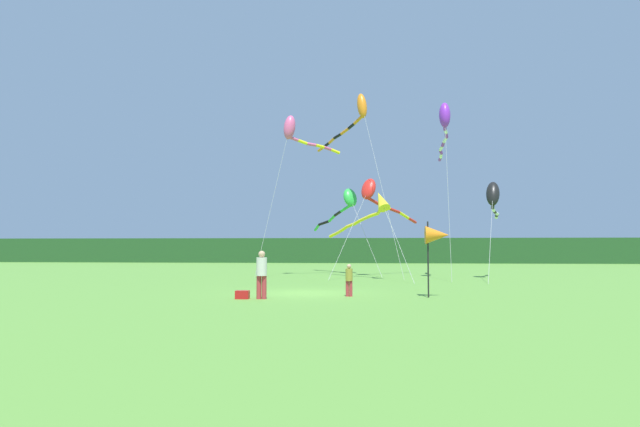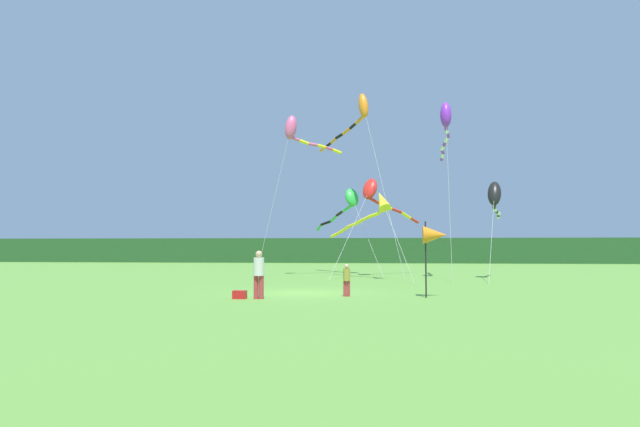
% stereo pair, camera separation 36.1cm
% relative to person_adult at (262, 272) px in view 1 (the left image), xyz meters
% --- Properties ---
extents(ground_plane, '(120.00, 120.00, 0.00)m').
position_rel_person_adult_xyz_m(ground_plane, '(1.30, 2.80, -0.99)').
color(ground_plane, '#5B9338').
extents(distant_treeline, '(108.00, 3.87, 2.98)m').
position_rel_person_adult_xyz_m(distant_treeline, '(1.30, 47.80, 0.50)').
color(distant_treeline, '#234C23').
rests_on(distant_treeline, ground).
extents(person_adult, '(0.39, 0.39, 1.77)m').
position_rel_person_adult_xyz_m(person_adult, '(0.00, 0.00, 0.00)').
color(person_adult, '#B23338').
rests_on(person_adult, ground).
extents(person_child, '(0.28, 0.28, 1.25)m').
position_rel_person_adult_xyz_m(person_child, '(3.16, 1.39, -0.29)').
color(person_child, '#B23338').
rests_on(person_child, ground).
extents(cooler_box, '(0.49, 0.32, 0.31)m').
position_rel_person_adult_xyz_m(cooler_box, '(-0.70, -0.04, -0.84)').
color(cooler_box, red).
rests_on(cooler_box, ground).
extents(banner_flag_pole, '(0.90, 0.70, 2.89)m').
position_rel_person_adult_xyz_m(banner_flag_pole, '(6.53, 1.22, 1.36)').
color(banner_flag_pole, black).
rests_on(banner_flag_pole, ground).
extents(kite_red, '(5.74, 9.27, 6.54)m').
position_rel_person_adult_xyz_m(kite_red, '(4.13, 16.54, 4.44)').
color(kite_red, '#B2B2B2').
rests_on(kite_red, ground).
extents(kite_green, '(5.36, 9.11, 6.18)m').
position_rel_person_adult_xyz_m(kite_green, '(2.08, 19.51, 4.10)').
color(kite_green, '#B2B2B2').
rests_on(kite_green, ground).
extents(kite_black, '(2.24, 7.88, 6.03)m').
position_rel_person_adult_xyz_m(kite_black, '(11.34, 14.27, 4.00)').
color(kite_black, '#B2B2B2').
rests_on(kite_black, ground).
extents(kite_yellow, '(5.23, 8.73, 5.37)m').
position_rel_person_adult_xyz_m(kite_yellow, '(4.08, 13.25, 3.30)').
color(kite_yellow, '#B2B2B2').
rests_on(kite_yellow, ground).
extents(kite_rainbow, '(5.16, 3.74, 10.63)m').
position_rel_person_adult_xyz_m(kite_rainbow, '(-1.15, 15.65, 8.61)').
color(kite_rainbow, '#B2B2B2').
rests_on(kite_rainbow, ground).
extents(kite_orange, '(6.04, 9.66, 12.18)m').
position_rel_person_adult_xyz_m(kite_orange, '(2.90, 16.88, 9.85)').
color(kite_orange, '#B2B2B2').
rests_on(kite_orange, ground).
extents(kite_purple, '(0.75, 7.49, 10.61)m').
position_rel_person_adult_xyz_m(kite_purple, '(8.40, 13.57, 8.52)').
color(kite_purple, '#B2B2B2').
rests_on(kite_purple, ground).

